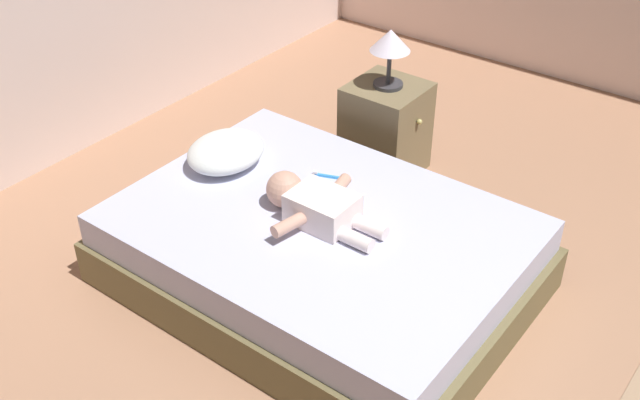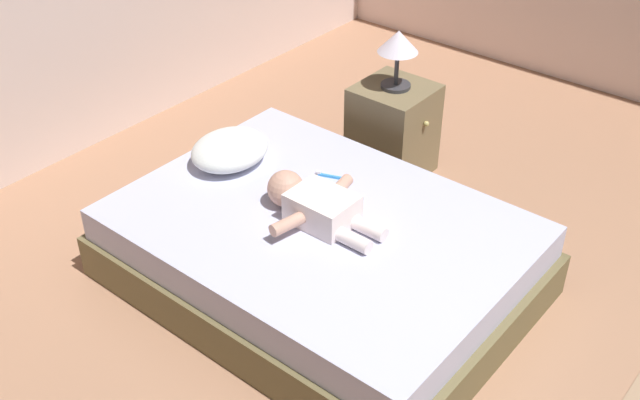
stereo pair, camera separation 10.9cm
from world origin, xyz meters
The scene contains 6 objects.
bed centered at (0.19, 1.08, 0.18)m, with size 1.32×1.81×0.37m.
pillow centered at (0.27, 1.71, 0.45)m, with size 0.41×0.34×0.15m.
baby centered at (0.18, 1.10, 0.44)m, with size 0.52×0.59×0.17m.
toothbrush centered at (0.48, 1.26, 0.38)m, with size 0.06×0.13×0.02m.
nightstand centered at (1.20, 1.38, 0.26)m, with size 0.39×0.42×0.53m.
lamp centered at (1.20, 1.38, 0.77)m, with size 0.21×0.21×0.32m.
Camera 1 is at (-1.99, -0.58, 2.37)m, focal length 43.18 mm.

